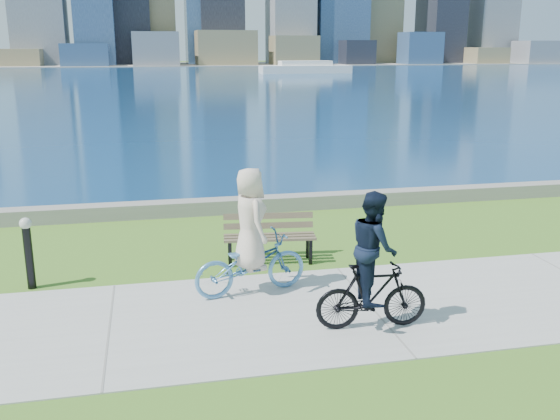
# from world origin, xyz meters

# --- Properties ---
(ground) EXTENTS (320.00, 320.00, 0.00)m
(ground) POSITION_xyz_m (0.00, 0.00, 0.00)
(ground) COLOR #3C691B
(ground) RESTS_ON ground
(concrete_path) EXTENTS (80.00, 3.50, 0.02)m
(concrete_path) POSITION_xyz_m (0.00, 0.00, 0.01)
(concrete_path) COLOR #A2A39E
(concrete_path) RESTS_ON ground
(seawall) EXTENTS (90.00, 0.50, 0.35)m
(seawall) POSITION_xyz_m (0.00, 6.20, 0.17)
(seawall) COLOR slate
(seawall) RESTS_ON ground
(bay_water) EXTENTS (320.00, 131.00, 0.01)m
(bay_water) POSITION_xyz_m (0.00, 72.00, 0.00)
(bay_water) COLOR navy
(bay_water) RESTS_ON ground
(far_shore) EXTENTS (320.00, 30.00, 0.12)m
(far_shore) POSITION_xyz_m (0.00, 130.00, 0.06)
(far_shore) COLOR gray
(far_shore) RESTS_ON ground
(ferry_far) EXTENTS (13.27, 3.79, 1.80)m
(ferry_far) POSITION_xyz_m (19.92, 82.23, 0.75)
(ferry_far) COLOR white
(ferry_far) RESTS_ON ground
(park_bench) EXTENTS (1.78, 0.78, 0.89)m
(park_bench) POSITION_xyz_m (-1.14, 2.50, 0.55)
(park_bench) COLOR black
(park_bench) RESTS_ON ground
(bollard_lamp) EXTENTS (0.20, 0.20, 1.25)m
(bollard_lamp) POSITION_xyz_m (-5.36, 1.97, 0.71)
(bollard_lamp) COLOR black
(bollard_lamp) RESTS_ON ground
(cyclist_woman) EXTENTS (1.05, 2.02, 2.11)m
(cyclist_woman) POSITION_xyz_m (-1.76, 0.95, 0.80)
(cyclist_woman) COLOR #508CC2
(cyclist_woman) RESTS_ON ground
(cyclist_man) EXTENTS (0.66, 1.66, 2.04)m
(cyclist_man) POSITION_xyz_m (-0.26, -0.73, 0.88)
(cyclist_man) COLOR black
(cyclist_man) RESTS_ON ground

